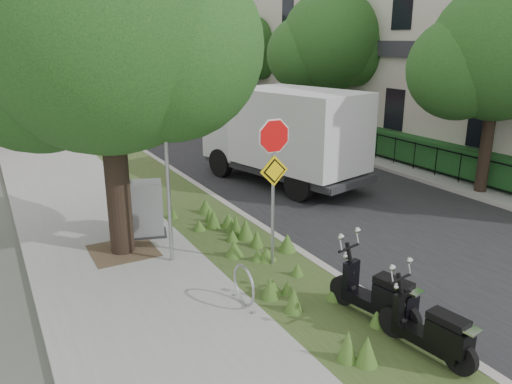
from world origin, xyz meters
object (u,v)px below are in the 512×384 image
(scooter_near, at_px, (437,336))
(box_truck, at_px, (286,132))
(scooter_far, at_px, (383,300))
(utility_cabinet, at_px, (144,210))
(sign_assembly, at_px, (274,163))

(scooter_near, relative_size, box_truck, 0.27)
(scooter_far, xyz_separation_m, box_truck, (3.25, 8.27, 1.21))
(scooter_far, xyz_separation_m, utility_cabinet, (-2.32, 5.76, 0.22))
(utility_cabinet, bearing_deg, sign_assembly, -57.29)
(box_truck, bearing_deg, utility_cabinet, -155.76)
(utility_cabinet, bearing_deg, scooter_far, -68.03)
(sign_assembly, height_order, box_truck, sign_assembly)
(scooter_far, relative_size, box_truck, 0.28)
(sign_assembly, relative_size, scooter_far, 1.80)
(scooter_far, bearing_deg, scooter_near, -90.52)
(sign_assembly, xyz_separation_m, box_truck, (3.70, 5.42, -0.57))
(scooter_far, bearing_deg, box_truck, 68.56)
(scooter_far, distance_m, utility_cabinet, 6.21)
(sign_assembly, distance_m, box_truck, 6.59)
(sign_assembly, xyz_separation_m, scooter_near, (0.44, -3.98, -1.82))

